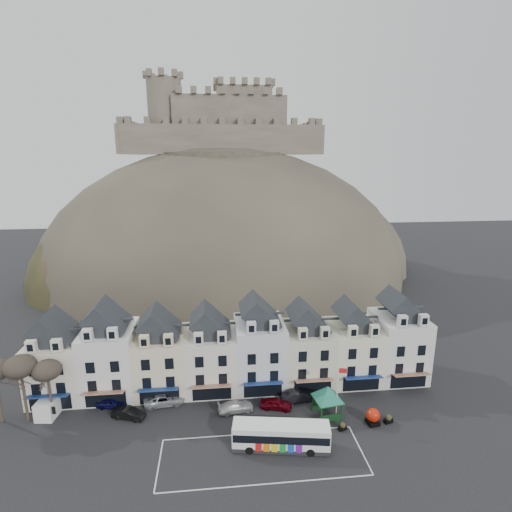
{
  "coord_description": "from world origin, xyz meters",
  "views": [
    {
      "loc": [
        -2.54,
        -35.07,
        31.65
      ],
      "look_at": [
        3.74,
        24.0,
        16.7
      ],
      "focal_mm": 28.0,
      "sensor_mm": 36.0,
      "label": 1
    }
  ],
  "objects": [
    {
      "name": "ground",
      "position": [
        0.0,
        0.0,
        0.0
      ],
      "size": [
        300.0,
        300.0,
        0.0
      ],
      "primitive_type": "plane",
      "color": "black",
      "rests_on": "ground"
    },
    {
      "name": "coach_bay_markings",
      "position": [
        2.0,
        1.25,
        0.0
      ],
      "size": [
        22.0,
        7.5,
        0.01
      ],
      "primitive_type": "cube",
      "color": "silver",
      "rests_on": "ground"
    },
    {
      "name": "townhouse_terrace",
      "position": [
        0.15,
        15.97,
        5.3
      ],
      "size": [
        54.4,
        9.35,
        11.8
      ],
      "color": "silver",
      "rests_on": "ground"
    },
    {
      "name": "castle_hill",
      "position": [
        1.25,
        68.95,
        0.11
      ],
      "size": [
        100.0,
        76.0,
        68.0
      ],
      "color": "#3C362E",
      "rests_on": "ground"
    },
    {
      "name": "castle",
      "position": [
        0.51,
        75.93,
        40.19
      ],
      "size": [
        50.2,
        22.2,
        22.0
      ],
      "color": "brown",
      "rests_on": "ground"
    },
    {
      "name": "tree_left_mid",
      "position": [
        -26.0,
        10.5,
        7.24
      ],
      "size": [
        3.78,
        3.78,
        8.64
      ],
      "color": "#352921",
      "rests_on": "ground"
    },
    {
      "name": "tree_left_near",
      "position": [
        -23.0,
        10.5,
        6.55
      ],
      "size": [
        3.43,
        3.43,
        7.84
      ],
      "color": "#352921",
      "rests_on": "ground"
    },
    {
      "name": "bus",
      "position": [
        4.23,
        2.39,
        1.67
      ],
      "size": [
        10.96,
        4.13,
        3.02
      ],
      "rotation": [
        0.0,
        0.0,
        -0.16
      ],
      "color": "#262628",
      "rests_on": "ground"
    },
    {
      "name": "bus_shelter",
      "position": [
        10.89,
        7.35,
        3.21
      ],
      "size": [
        6.46,
        6.46,
        4.14
      ],
      "rotation": [
        0.0,
        0.0,
        0.14
      ],
      "color": "#113318",
      "rests_on": "ground"
    },
    {
      "name": "red_buoy",
      "position": [
        16.0,
        5.23,
        1.05
      ],
      "size": [
        1.66,
        1.66,
        2.05
      ],
      "rotation": [
        0.0,
        0.0,
        0.17
      ],
      "color": "black",
      "rests_on": "ground"
    },
    {
      "name": "flagpole",
      "position": [
        11.91,
        6.55,
        4.14
      ],
      "size": [
        1.03,
        0.28,
        7.25
      ],
      "rotation": [
        0.0,
        0.0,
        -0.21
      ],
      "color": "silver",
      "rests_on": "ground"
    },
    {
      "name": "white_van",
      "position": [
        -23.61,
        12.0,
        1.15
      ],
      "size": [
        2.75,
        5.24,
        2.29
      ],
      "rotation": [
        0.0,
        0.0,
        -0.12
      ],
      "color": "white",
      "rests_on": "ground"
    },
    {
      "name": "planter_west",
      "position": [
        12.0,
        4.55,
        0.48
      ],
      "size": [
        1.11,
        0.8,
        1.01
      ],
      "rotation": [
        0.0,
        0.0,
        0.33
      ],
      "color": "black",
      "rests_on": "ground"
    },
    {
      "name": "planter_east",
      "position": [
        18.0,
        5.25,
        0.53
      ],
      "size": [
        1.21,
        0.85,
        1.09
      ],
      "rotation": [
        0.0,
        0.0,
        0.3
      ],
      "color": "black",
      "rests_on": "ground"
    },
    {
      "name": "car_navy",
      "position": [
        -16.31,
        12.0,
        0.66
      ],
      "size": [
        4.09,
        2.24,
        1.32
      ],
      "primitive_type": "imported",
      "rotation": [
        0.0,
        0.0,
        1.39
      ],
      "color": "#0B0B39",
      "rests_on": "ground"
    },
    {
      "name": "car_black",
      "position": [
        -13.68,
        9.5,
        0.68
      ],
      "size": [
        4.36,
        2.63,
        1.36
      ],
      "primitive_type": "imported",
      "rotation": [
        0.0,
        0.0,
        1.26
      ],
      "color": "black",
      "rests_on": "ground"
    },
    {
      "name": "car_silver",
      "position": [
        -9.6,
        12.0,
        0.73
      ],
      "size": [
        5.46,
        3.1,
        1.46
      ],
      "primitive_type": "imported",
      "rotation": [
        0.0,
        0.0,
        1.71
      ],
      "color": "#AAACB2",
      "rests_on": "ground"
    },
    {
      "name": "car_white",
      "position": [
        -0.4,
        9.5,
        0.66
      ],
      "size": [
        4.8,
        2.66,
        1.32
      ],
      "primitive_type": "imported",
      "rotation": [
        0.0,
        0.0,
        1.76
      ],
      "color": "#B8B8B8",
      "rests_on": "ground"
    },
    {
      "name": "car_maroon",
      "position": [
        4.8,
        9.5,
        0.69
      ],
      "size": [
        4.36,
        2.66,
        1.39
      ],
      "primitive_type": "imported",
      "rotation": [
        0.0,
        0.0,
        1.3
      ],
      "color": "#52040E",
      "rests_on": "ground"
    },
    {
      "name": "car_charcoal",
      "position": [
        8.0,
        10.84,
        0.74
      ],
      "size": [
        4.65,
        2.06,
        1.48
      ],
      "primitive_type": "imported",
      "rotation": [
        0.0,
        0.0,
        1.68
      ],
      "color": "black",
      "rests_on": "ground"
    }
  ]
}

